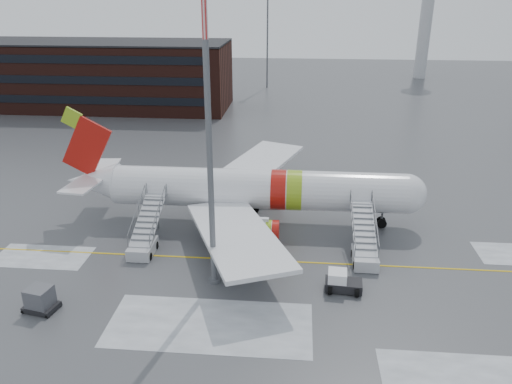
# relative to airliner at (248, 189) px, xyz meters

# --- Properties ---
(ground) EXTENTS (260.00, 260.00, 0.00)m
(ground) POSITION_rel_airliner_xyz_m (5.04, -6.51, -3.42)
(ground) COLOR #494C4F
(ground) RESTS_ON ground
(airliner) EXTENTS (35.03, 32.97, 11.18)m
(airliner) POSITION_rel_airliner_xyz_m (0.00, 0.00, 0.00)
(airliner) COLOR white
(airliner) RESTS_ON ground
(airstair_fwd) EXTENTS (2.05, 7.70, 3.48)m
(airstair_fwd) POSITION_rel_airliner_xyz_m (10.54, -6.54, -2.35)
(airstair_fwd) COLOR #B8BAC0
(airstair_fwd) RESTS_ON ground
(airstair_aft) EXTENTS (2.05, 7.70, 3.48)m
(airstair_aft) POSITION_rel_airliner_xyz_m (-8.44, -6.54, -2.35)
(airstair_aft) COLOR #ADAFB4
(airstair_aft) RESTS_ON ground
(pushback_tug) EXTENTS (2.90, 2.26, 1.60)m
(pushback_tug) POSITION_rel_airliner_xyz_m (8.29, -11.41, -2.71)
(pushback_tug) COLOR black
(pushback_tug) RESTS_ON ground
(uld_container) EXTENTS (2.51, 2.03, 1.82)m
(uld_container) POSITION_rel_airliner_xyz_m (-13.28, -15.87, -2.57)
(uld_container) COLOR black
(uld_container) RESTS_ON ground
(light_mast_near) EXTENTS (1.20, 1.20, 23.19)m
(light_mast_near) POSITION_rel_airliner_xyz_m (-1.55, -11.14, 8.65)
(light_mast_near) COLOR #595B60
(light_mast_near) RESTS_ON ground
(terminal_building) EXTENTS (62.00, 16.11, 12.30)m
(terminal_building) POSITION_rel_airliner_xyz_m (-39.96, 48.47, 2.78)
(terminal_building) COLOR #3F1E16
(terminal_building) RESTS_ON ground
(control_tower) EXTENTS (6.40, 6.40, 30.00)m
(control_tower) POSITION_rel_airliner_xyz_m (35.04, 88.49, 15.33)
(control_tower) COLOR #B2B5BA
(control_tower) RESTS_ON ground
(light_mast_far_n) EXTENTS (1.20, 1.20, 24.25)m
(light_mast_far_n) POSITION_rel_airliner_xyz_m (-2.96, 71.49, 10.42)
(light_mast_far_n) COLOR #595B60
(light_mast_far_n) RESTS_ON ground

